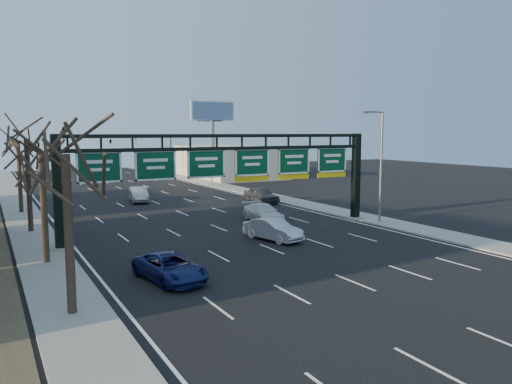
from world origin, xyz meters
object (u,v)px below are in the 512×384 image
car_silver_sedan (273,229)px  car_blue_suv (170,267)px  car_white_wagon (263,213)px  sign_gantry (232,169)px

car_silver_sedan → car_blue_suv: bearing=-163.5°
car_white_wagon → car_silver_sedan: bearing=-109.7°
car_blue_suv → car_silver_sedan: (9.21, 5.58, 0.08)m
car_blue_suv → car_silver_sedan: 10.77m
car_blue_suv → car_silver_sedan: car_silver_sedan is taller
car_blue_suv → car_white_wagon: car_white_wagon is taller
car_silver_sedan → car_white_wagon: (2.96, 6.58, -0.02)m
sign_gantry → car_white_wagon: (4.21, 2.80, -3.91)m
car_silver_sedan → car_white_wagon: 7.22m
sign_gantry → car_silver_sedan: sign_gantry is taller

